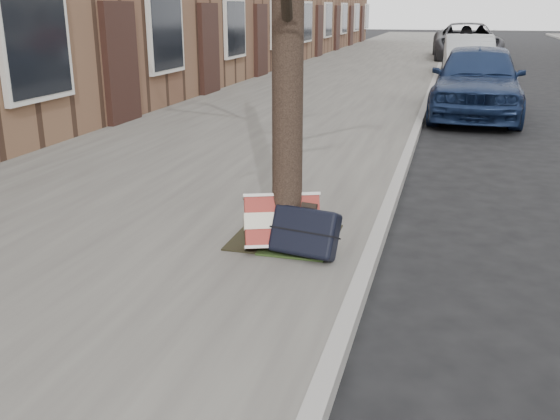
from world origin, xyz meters
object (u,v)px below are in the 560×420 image
(suitcase_red, at_px, (282,221))
(car_near_mid, at_px, (469,58))
(suitcase_navy, at_px, (305,231))
(car_near_front, at_px, (477,80))

(suitcase_red, distance_m, car_near_mid, 14.67)
(suitcase_navy, bearing_deg, suitcase_red, 163.35)
(car_near_mid, bearing_deg, suitcase_navy, -98.01)
(suitcase_red, xyz_separation_m, suitcase_navy, (0.22, -0.12, -0.02))
(suitcase_red, distance_m, car_near_front, 8.14)
(car_near_front, bearing_deg, suitcase_red, -99.98)
(suitcase_red, relative_size, suitcase_navy, 1.13)
(car_near_front, height_order, car_near_mid, car_near_front)
(suitcase_navy, relative_size, car_near_mid, 0.14)
(suitcase_red, xyz_separation_m, car_near_front, (1.67, 7.96, 0.34))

